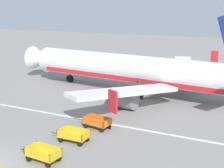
% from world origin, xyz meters
% --- Properties ---
extents(apron_stripe, '(120.00, 0.36, 0.01)m').
position_xyz_m(apron_stripe, '(0.00, 10.98, 0.01)').
color(apron_stripe, silver).
rests_on(apron_stripe, ground).
extents(airplane, '(37.67, 30.30, 11.34)m').
position_xyz_m(airplane, '(1.59, 23.01, 3.05)').
color(airplane, silver).
rests_on(airplane, ground).
extents(baggage_cart_third_in_row, '(3.59, 1.55, 1.07)m').
position_xyz_m(baggage_cart_third_in_row, '(2.97, 1.83, 0.60)').
color(baggage_cart_third_in_row, gold).
rests_on(baggage_cart_third_in_row, ground).
extents(baggage_cart_fourth_in_row, '(3.56, 1.44, 1.07)m').
position_xyz_m(baggage_cart_fourth_in_row, '(2.99, 5.81, 0.60)').
color(baggage_cart_fourth_in_row, gold).
rests_on(baggage_cart_fourth_in_row, ground).
extents(baggage_cart_far_end, '(3.62, 1.75, 1.07)m').
position_xyz_m(baggage_cart_far_end, '(3.18, 9.46, 0.60)').
color(baggage_cart_far_end, orange).
rests_on(baggage_cart_far_end, ground).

